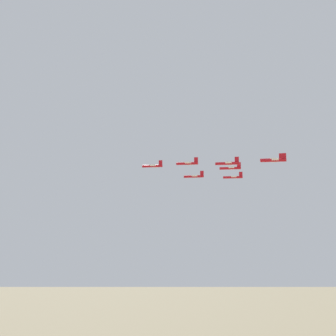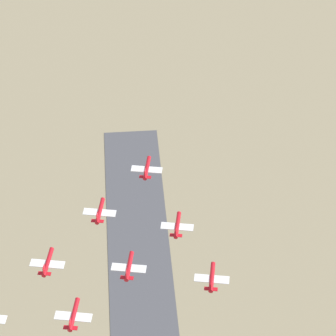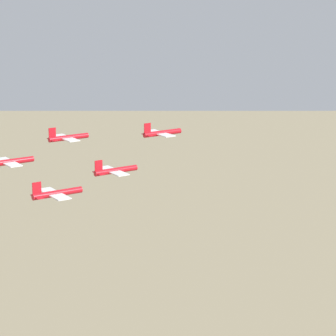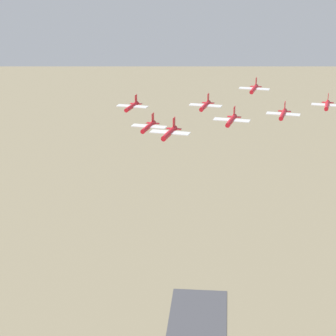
# 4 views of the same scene
# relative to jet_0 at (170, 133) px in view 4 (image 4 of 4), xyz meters

# --- Properties ---
(jet_0) EXTENTS (7.65, 7.81, 2.73)m
(jet_0) POSITION_rel_jet_0_xyz_m (0.00, 0.00, 0.00)
(jet_0) COLOR red
(jet_1) EXTENTS (7.65, 7.81, 2.73)m
(jet_1) POSITION_rel_jet_0_xyz_m (-15.46, -8.83, -0.72)
(jet_1) COLOR red
(jet_2) EXTENTS (7.65, 7.81, 2.73)m
(jet_2) POSITION_rel_jet_0_xyz_m (0.21, -17.80, -3.40)
(jet_2) COLOR red
(jet_3) EXTENTS (7.65, 7.81, 2.73)m
(jet_3) POSITION_rel_jet_0_xyz_m (-30.91, -17.66, -2.49)
(jet_3) COLOR red
(jet_4) EXTENTS (7.65, 7.81, 2.73)m
(jet_4) POSITION_rel_jet_0_xyz_m (-15.25, -26.63, -1.65)
(jet_4) COLOR red
(jet_5) EXTENTS (7.65, 7.81, 2.73)m
(jet_5) POSITION_rel_jet_0_xyz_m (0.41, -35.60, -3.01)
(jet_5) COLOR red
(jet_6) EXTENTS (7.65, 7.81, 2.73)m
(jet_6) POSITION_rel_jet_0_xyz_m (-46.37, -26.49, -3.27)
(jet_6) COLOR red
(jet_7) EXTENTS (7.65, 7.81, 2.73)m
(jet_7) POSITION_rel_jet_0_xyz_m (-30.70, -35.46, -0.24)
(jet_7) COLOR red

